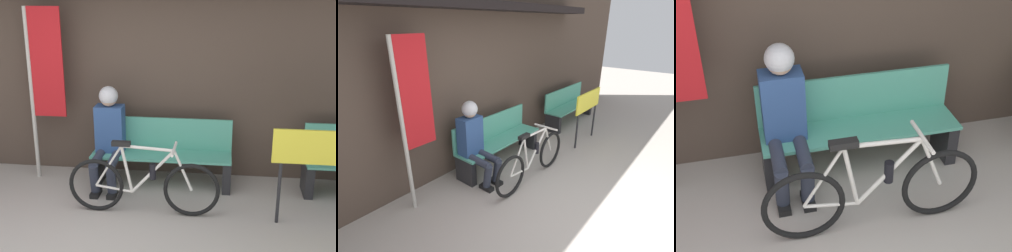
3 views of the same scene
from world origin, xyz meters
The scene contains 6 objects.
storefront_wall centered at (0.00, 2.49, 1.66)m, with size 12.00×0.56×3.20m.
park_bench_near centered at (0.54, 2.08, 0.39)m, with size 1.70×0.42×0.82m.
bicycle centered at (0.44, 1.30, 0.34)m, with size 1.66×0.40×0.83m.
person_seated centered at (-0.10, 1.97, 0.70)m, with size 0.34×0.63×1.24m.
banner_pole centered at (-0.94, 2.11, 1.35)m, with size 0.45×0.05×2.16m.
signboard centered at (2.27, 1.27, 0.79)m, with size 0.99×0.04×1.04m.
Camera 1 is at (1.27, -3.24, 2.51)m, focal length 50.00 mm.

